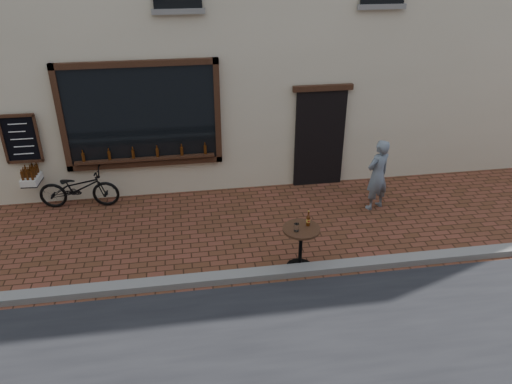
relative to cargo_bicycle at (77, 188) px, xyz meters
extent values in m
plane|color=#502C19|center=(3.35, -3.20, -0.44)|extent=(90.00, 90.00, 0.00)
cube|color=slate|center=(3.35, -3.00, -0.38)|extent=(90.00, 0.25, 0.12)
cube|color=black|center=(1.45, 0.25, 1.41)|extent=(3.00, 0.06, 2.00)
cube|color=black|center=(1.45, 0.23, 2.47)|extent=(3.24, 0.10, 0.12)
cube|color=black|center=(1.45, 0.23, 0.35)|extent=(3.24, 0.10, 0.12)
cube|color=black|center=(-0.11, 0.23, 1.41)|extent=(0.12, 0.10, 2.24)
cube|color=black|center=(3.01, 0.23, 1.41)|extent=(0.12, 0.10, 2.24)
cube|color=black|center=(1.45, 0.18, 0.48)|extent=(2.90, 0.16, 0.05)
cube|color=black|center=(5.25, 0.26, 0.66)|extent=(1.10, 0.10, 2.20)
cube|color=black|center=(5.25, 0.23, 1.82)|extent=(1.30, 0.10, 0.12)
cube|color=black|center=(-0.95, 0.24, 1.06)|extent=(0.62, 0.04, 0.92)
cylinder|color=#3D1C07|center=(0.20, 0.18, 0.60)|extent=(0.06, 0.06, 0.19)
cylinder|color=#3D1C07|center=(0.70, 0.18, 0.60)|extent=(0.06, 0.06, 0.19)
cylinder|color=#3D1C07|center=(1.20, 0.18, 0.60)|extent=(0.06, 0.06, 0.19)
cylinder|color=#3D1C07|center=(1.70, 0.18, 0.60)|extent=(0.06, 0.06, 0.19)
cylinder|color=#3D1C07|center=(2.20, 0.18, 0.60)|extent=(0.06, 0.06, 0.19)
cylinder|color=#3D1C07|center=(2.70, 0.18, 0.60)|extent=(0.06, 0.06, 0.19)
imported|color=black|center=(0.03, 0.00, -0.01)|extent=(1.68, 0.70, 0.86)
cube|color=black|center=(-0.87, 0.07, 0.15)|extent=(0.36, 0.48, 0.03)
cube|color=beige|center=(-0.87, 0.07, 0.23)|extent=(0.36, 0.50, 0.13)
cylinder|color=#3D1C07|center=(-0.79, -0.11, 0.39)|extent=(0.05, 0.05, 0.18)
cylinder|color=#3D1C07|center=(-0.89, -0.10, 0.39)|extent=(0.05, 0.05, 0.18)
cylinder|color=#3D1C07|center=(-0.98, -0.10, 0.39)|extent=(0.05, 0.05, 0.18)
cylinder|color=#3D1C07|center=(-0.78, 0.00, 0.39)|extent=(0.05, 0.05, 0.18)
cylinder|color=#3D1C07|center=(-0.88, 0.01, 0.39)|extent=(0.05, 0.05, 0.18)
cylinder|color=#3D1C07|center=(-0.97, 0.02, 0.39)|extent=(0.05, 0.05, 0.18)
cylinder|color=#3D1C07|center=(-0.77, 0.12, 0.39)|extent=(0.05, 0.05, 0.18)
cylinder|color=#3D1C07|center=(-0.87, 0.12, 0.39)|extent=(0.05, 0.05, 0.18)
cylinder|color=#3D1C07|center=(-0.96, 0.13, 0.39)|extent=(0.05, 0.05, 0.18)
cylinder|color=#3D1C07|center=(-0.76, 0.23, 0.39)|extent=(0.05, 0.05, 0.18)
cylinder|color=#3D1C07|center=(-0.86, 0.24, 0.39)|extent=(0.05, 0.05, 0.18)
cylinder|color=black|center=(4.10, -2.85, -0.42)|extent=(0.46, 0.46, 0.03)
cylinder|color=black|center=(4.10, -2.85, -0.04)|extent=(0.06, 0.06, 0.74)
cylinder|color=black|center=(4.10, -2.85, 0.35)|extent=(0.63, 0.63, 0.04)
cylinder|color=gold|center=(4.23, -2.78, 0.47)|extent=(0.07, 0.07, 0.06)
cylinder|color=white|center=(4.00, -2.92, 0.44)|extent=(0.08, 0.08, 0.14)
imported|color=slate|center=(6.14, -1.03, 0.32)|extent=(0.66, 0.56, 1.52)
camera|label=1|loc=(2.25, -9.69, 4.81)|focal=35.00mm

